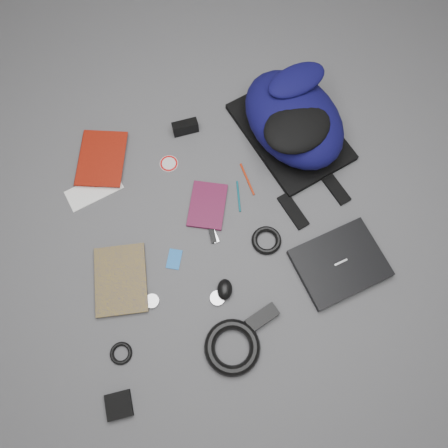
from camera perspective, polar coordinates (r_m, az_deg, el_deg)
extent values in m
plane|color=#4F4F51|center=(1.63, 0.00, -0.24)|extent=(4.00, 4.00, 0.00)
cube|color=black|center=(1.63, 14.89, -4.99)|extent=(0.34, 0.29, 0.03)
imported|color=maroon|center=(1.83, -18.44, 8.20)|extent=(0.25, 0.29, 0.03)
imported|color=#BB9D0D|center=(1.63, -16.51, -7.39)|extent=(0.22, 0.27, 0.02)
cube|color=white|center=(1.76, -16.62, 4.30)|extent=(0.23, 0.15, 0.00)
cube|color=#470D27|center=(1.65, -2.17, 2.46)|extent=(0.19, 0.22, 0.01)
cube|color=black|center=(1.79, -5.08, 12.47)|extent=(0.10, 0.04, 0.06)
cylinder|color=silver|center=(1.75, -7.21, 7.84)|extent=(0.09, 0.09, 0.00)
cylinder|color=#0B5666|center=(1.67, 1.91, 3.64)|extent=(0.03, 0.13, 0.01)
cylinder|color=#B32B0D|center=(1.70, 3.05, 5.87)|extent=(0.02, 0.14, 0.01)
cube|color=#1862B6|center=(1.60, -6.52, -4.58)|extent=(0.07, 0.09, 0.00)
cube|color=black|center=(1.61, -1.49, -1.56)|extent=(0.02, 0.06, 0.01)
cube|color=silver|center=(1.61, -1.24, -1.67)|extent=(0.03, 0.05, 0.01)
ellipsoid|color=black|center=(1.55, 0.09, -8.53)|extent=(0.07, 0.09, 0.04)
cylinder|color=#A8A9AB|center=(1.57, -9.39, -9.91)|extent=(0.06, 0.06, 0.01)
cylinder|color=#BDBCBF|center=(1.56, -0.86, -9.66)|extent=(0.07, 0.07, 0.01)
torus|color=black|center=(1.61, 5.56, -2.14)|extent=(0.14, 0.14, 0.02)
cube|color=black|center=(1.54, 5.00, -12.05)|extent=(0.12, 0.08, 0.03)
torus|color=black|center=(1.52, 1.09, -15.79)|extent=(0.22, 0.22, 0.04)
cube|color=black|center=(1.57, -13.57, -22.03)|extent=(0.08, 0.08, 0.02)
torus|color=black|center=(1.57, -13.30, -16.11)|extent=(0.08, 0.08, 0.01)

